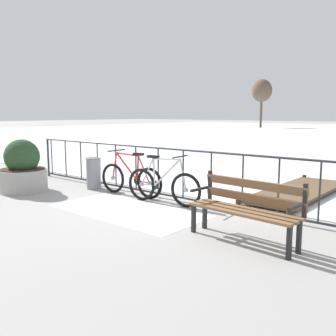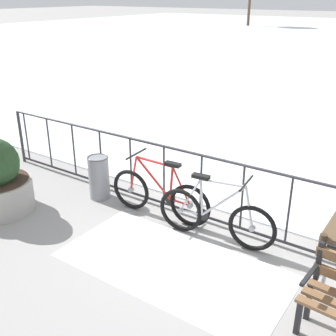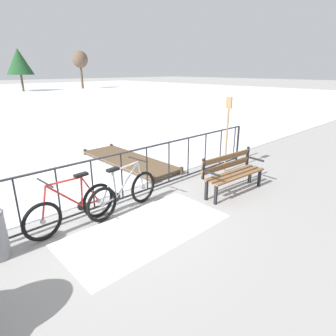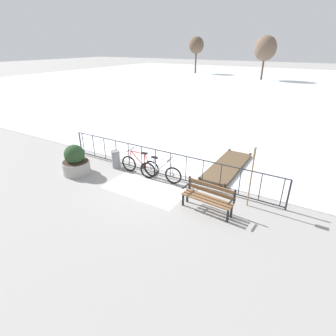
{
  "view_description": "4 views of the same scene",
  "coord_description": "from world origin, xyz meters",
  "px_view_note": "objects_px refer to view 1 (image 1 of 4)",
  "views": [
    {
      "loc": [
        4.83,
        -5.78,
        1.77
      ],
      "look_at": [
        0.68,
        -0.88,
        0.82
      ],
      "focal_mm": 39.8,
      "sensor_mm": 36.0,
      "label": 1
    },
    {
      "loc": [
        2.38,
        -4.8,
        3.19
      ],
      "look_at": [
        -0.64,
        -0.41,
        0.92
      ],
      "focal_mm": 44.18,
      "sensor_mm": 36.0,
      "label": 2
    },
    {
      "loc": [
        -2.73,
        -4.62,
        2.63
      ],
      "look_at": [
        0.9,
        -0.78,
        0.81
      ],
      "focal_mm": 30.56,
      "sensor_mm": 36.0,
      "label": 3
    },
    {
      "loc": [
        4.89,
        -7.77,
        4.68
      ],
      "look_at": [
        0.53,
        -0.49,
        0.68
      ],
      "focal_mm": 28.13,
      "sensor_mm": 36.0,
      "label": 4
    }
  ],
  "objects_px": {
    "bicycle_second": "(131,179)",
    "trash_bin": "(94,173)",
    "bicycle_near_railing": "(163,185)",
    "park_bench": "(246,205)",
    "planter_with_shrub": "(23,169)"
  },
  "relations": [
    {
      "from": "bicycle_second",
      "to": "trash_bin",
      "type": "distance_m",
      "value": 1.21
    },
    {
      "from": "bicycle_near_railing",
      "to": "park_bench",
      "type": "xyz_separation_m",
      "value": [
        2.3,
        -0.87,
        0.14
      ]
    },
    {
      "from": "bicycle_second",
      "to": "park_bench",
      "type": "bearing_deg",
      "value": -16.34
    },
    {
      "from": "trash_bin",
      "to": "bicycle_second",
      "type": "bearing_deg",
      "value": 1.79
    },
    {
      "from": "trash_bin",
      "to": "planter_with_shrub",
      "type": "bearing_deg",
      "value": -129.27
    },
    {
      "from": "bicycle_near_railing",
      "to": "trash_bin",
      "type": "bearing_deg",
      "value": 178.49
    },
    {
      "from": "bicycle_near_railing",
      "to": "planter_with_shrub",
      "type": "bearing_deg",
      "value": -160.07
    },
    {
      "from": "park_bench",
      "to": "planter_with_shrub",
      "type": "distance_m",
      "value": 5.52
    },
    {
      "from": "planter_with_shrub",
      "to": "bicycle_second",
      "type": "bearing_deg",
      "value": 29.71
    },
    {
      "from": "bicycle_near_railing",
      "to": "trash_bin",
      "type": "height_order",
      "value": "bicycle_near_railing"
    },
    {
      "from": "bicycle_second",
      "to": "trash_bin",
      "type": "bearing_deg",
      "value": -178.21
    },
    {
      "from": "bicycle_near_railing",
      "to": "planter_with_shrub",
      "type": "distance_m",
      "value": 3.42
    },
    {
      "from": "planter_with_shrub",
      "to": "trash_bin",
      "type": "distance_m",
      "value": 1.59
    },
    {
      "from": "bicycle_second",
      "to": "planter_with_shrub",
      "type": "distance_m",
      "value": 2.55
    },
    {
      "from": "park_bench",
      "to": "trash_bin",
      "type": "distance_m",
      "value": 4.61
    }
  ]
}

